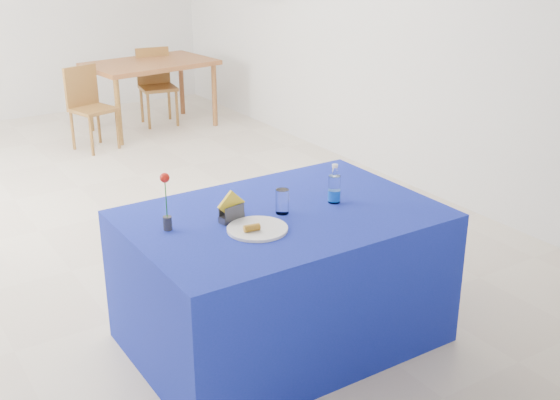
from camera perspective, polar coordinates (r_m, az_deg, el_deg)
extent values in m
plane|color=beige|center=(5.75, -13.66, -1.25)|extent=(7.00, 7.00, 0.00)
plane|color=silver|center=(2.40, 13.12, 2.39)|extent=(5.00, 0.00, 5.00)
plane|color=silver|center=(6.59, 6.69, 14.72)|extent=(0.00, 7.00, 7.00)
cylinder|color=silver|center=(3.45, -1.85, -2.36)|extent=(0.30, 0.30, 0.01)
cylinder|color=white|center=(3.63, 0.19, -0.11)|extent=(0.07, 0.07, 0.13)
cylinder|color=slate|center=(3.66, -3.82, -0.40)|extent=(0.03, 0.03, 0.08)
cylinder|color=slate|center=(3.61, -3.87, -0.72)|extent=(0.03, 0.03, 0.08)
cube|color=navy|center=(3.82, 0.18, -6.32)|extent=(1.60, 1.10, 0.76)
cylinder|color=white|center=(3.78, 4.43, 0.89)|extent=(0.07, 0.07, 0.15)
cylinder|color=blue|center=(3.80, 4.42, 0.39)|extent=(0.07, 0.07, 0.06)
cylinder|color=white|center=(3.75, 4.48, 2.32)|extent=(0.03, 0.03, 0.05)
cylinder|color=white|center=(3.74, 4.49, 2.79)|extent=(0.03, 0.03, 0.01)
cube|color=#3D3D42|center=(3.56, -3.95, -1.44)|extent=(0.14, 0.08, 0.03)
cube|color=#38393D|center=(3.53, -3.70, -1.15)|extent=(0.12, 0.03, 0.09)
cube|color=#3C3C42|center=(3.57, -4.23, -0.93)|extent=(0.12, 0.03, 0.09)
cube|color=yellow|center=(3.53, -3.98, -0.36)|extent=(0.15, 0.02, 0.15)
cylinder|color=#28292E|center=(3.49, -9.12, -1.87)|extent=(0.04, 0.04, 0.07)
cylinder|color=#19661B|center=(3.45, -9.24, -0.11)|extent=(0.01, 0.01, 0.22)
sphere|color=red|center=(3.40, -9.36, 1.80)|extent=(0.05, 0.05, 0.05)
cube|color=#93572A|center=(7.99, -10.51, 10.82)|extent=(1.43, 1.01, 0.05)
cylinder|color=olive|center=(7.50, -13.00, 7.00)|extent=(0.06, 0.06, 0.71)
cylinder|color=brown|center=(8.08, -5.35, 8.48)|extent=(0.06, 0.06, 0.71)
cylinder|color=olive|center=(8.11, -15.28, 7.87)|extent=(0.06, 0.06, 0.71)
cylinder|color=brown|center=(8.66, -8.01, 9.24)|extent=(0.06, 0.06, 0.71)
cylinder|color=brown|center=(7.23, -15.08, 5.02)|extent=(0.03, 0.03, 0.40)
cylinder|color=brown|center=(7.41, -13.06, 5.59)|extent=(0.03, 0.03, 0.40)
cylinder|color=brown|center=(7.49, -16.50, 5.43)|extent=(0.03, 0.03, 0.40)
cylinder|color=brown|center=(7.67, -14.52, 5.98)|extent=(0.03, 0.03, 0.40)
cube|color=brown|center=(7.40, -14.95, 7.10)|extent=(0.47, 0.47, 0.04)
cube|color=brown|center=(7.49, -15.87, 8.90)|extent=(0.37, 0.14, 0.41)
cylinder|color=brown|center=(8.07, -10.63, 7.09)|extent=(0.03, 0.03, 0.41)
cylinder|color=brown|center=(8.14, -8.37, 7.36)|extent=(0.03, 0.03, 0.41)
cylinder|color=brown|center=(8.38, -11.17, 7.58)|extent=(0.03, 0.03, 0.41)
cylinder|color=brown|center=(8.45, -8.99, 7.85)|extent=(0.03, 0.03, 0.41)
cube|color=brown|center=(8.21, -9.89, 8.96)|extent=(0.44, 0.44, 0.04)
cube|color=brown|center=(8.33, -10.29, 10.68)|extent=(0.38, 0.10, 0.42)
cylinder|color=gold|center=(3.40, -2.31, -2.26)|extent=(0.08, 0.05, 0.04)
cylinder|color=beige|center=(3.42, -1.69, -2.16)|extent=(0.01, 0.03, 0.03)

